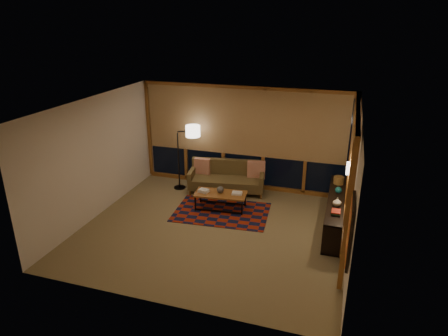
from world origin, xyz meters
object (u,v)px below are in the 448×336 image
(sofa, at_px, (227,178))
(floor_lamp, at_px, (178,158))
(coffee_table, at_px, (221,201))
(bookshelf, at_px, (336,211))

(sofa, relative_size, floor_lamp, 1.12)
(coffee_table, bearing_deg, bookshelf, -5.36)
(coffee_table, relative_size, floor_lamp, 0.71)
(floor_lamp, xyz_separation_m, bookshelf, (4.06, -0.83, -0.53))
(coffee_table, xyz_separation_m, floor_lamp, (-1.43, 0.84, 0.65))
(coffee_table, bearing_deg, floor_lamp, 143.77)
(sofa, height_order, bookshelf, sofa)
(coffee_table, height_order, floor_lamp, floor_lamp)
(sofa, distance_m, floor_lamp, 1.36)
(floor_lamp, bearing_deg, sofa, -18.05)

